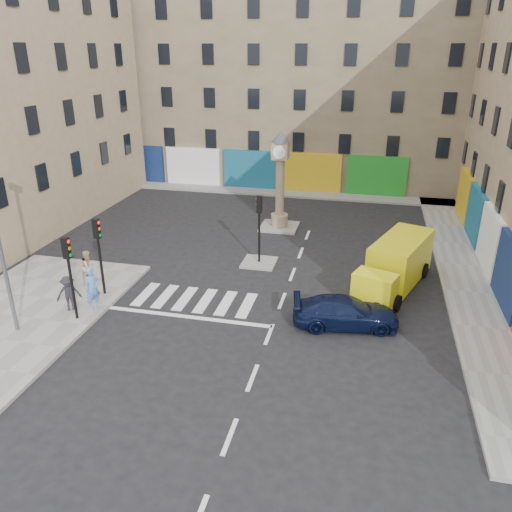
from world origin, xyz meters
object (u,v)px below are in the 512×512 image
(traffic_light_left_near, at_px, (69,266))
(pedestrian_dark, at_px, (69,293))
(pedestrian_blue, at_px, (92,288))
(yellow_van, at_px, (396,265))
(traffic_light_island, at_px, (259,218))
(pedestrian_tan, at_px, (88,267))
(traffic_light_left_far, at_px, (99,245))
(clock_pillar, at_px, (280,174))
(navy_sedan, at_px, (346,312))

(traffic_light_left_near, distance_m, pedestrian_dark, 1.89)
(pedestrian_blue, bearing_deg, yellow_van, -39.53)
(traffic_light_island, bearing_deg, pedestrian_tan, -149.48)
(traffic_light_left_far, height_order, clock_pillar, clock_pillar)
(navy_sedan, xyz_separation_m, pedestrian_blue, (-10.99, -1.24, 0.50))
(traffic_light_left_far, height_order, traffic_light_island, traffic_light_left_far)
(traffic_light_left_far, relative_size, navy_sedan, 0.84)
(yellow_van, distance_m, pedestrian_blue, 14.27)
(pedestrian_blue, distance_m, pedestrian_dark, 1.05)
(traffic_light_left_near, distance_m, navy_sedan, 11.67)
(traffic_light_left_near, distance_m, pedestrian_blue, 1.80)
(navy_sedan, relative_size, pedestrian_tan, 2.63)
(traffic_light_left_far, height_order, pedestrian_dark, traffic_light_left_far)
(clock_pillar, height_order, navy_sedan, clock_pillar)
(traffic_light_island, distance_m, pedestrian_blue, 9.21)
(clock_pillar, relative_size, pedestrian_blue, 3.09)
(traffic_light_left_far, bearing_deg, pedestrian_dark, -110.44)
(traffic_light_island, xyz_separation_m, pedestrian_blue, (-6.00, -6.83, -1.45))
(traffic_light_left_near, bearing_deg, yellow_van, 26.36)
(clock_pillar, bearing_deg, pedestrian_blue, -115.07)
(traffic_light_left_far, relative_size, yellow_van, 0.56)
(clock_pillar, xyz_separation_m, pedestrian_blue, (-6.00, -12.83, -2.41))
(traffic_light_left_far, relative_size, clock_pillar, 0.61)
(traffic_light_island, xyz_separation_m, navy_sedan, (4.99, -5.59, -1.95))
(traffic_light_left_near, relative_size, traffic_light_left_far, 1.00)
(traffic_light_left_far, xyz_separation_m, pedestrian_dark, (-0.67, -1.79, -1.66))
(traffic_light_left_far, distance_m, navy_sedan, 11.46)
(pedestrian_blue, bearing_deg, traffic_light_left_near, -170.14)
(traffic_light_left_far, distance_m, traffic_light_island, 8.30)
(navy_sedan, height_order, pedestrian_dark, pedestrian_dark)
(clock_pillar, relative_size, pedestrian_tan, 3.62)
(traffic_light_island, distance_m, yellow_van, 7.33)
(clock_pillar, bearing_deg, navy_sedan, -66.72)
(traffic_light_left_far, xyz_separation_m, pedestrian_tan, (-1.28, 0.93, -1.63))
(yellow_van, height_order, pedestrian_blue, yellow_van)
(pedestrian_tan, xyz_separation_m, pedestrian_dark, (0.62, -2.72, -0.03))
(yellow_van, distance_m, pedestrian_tan, 15.05)
(traffic_light_left_far, xyz_separation_m, traffic_light_island, (6.30, 5.40, -0.03))
(traffic_light_left_near, height_order, clock_pillar, clock_pillar)
(traffic_light_left_near, height_order, traffic_light_left_far, same)
(traffic_light_island, bearing_deg, pedestrian_blue, -131.30)
(yellow_van, height_order, pedestrian_tan, yellow_van)
(traffic_light_left_far, bearing_deg, traffic_light_island, 40.60)
(yellow_van, bearing_deg, traffic_light_island, -168.96)
(pedestrian_blue, relative_size, pedestrian_tan, 1.17)
(traffic_light_left_near, height_order, pedestrian_tan, traffic_light_left_near)
(pedestrian_blue, bearing_deg, pedestrian_tan, 60.90)
(traffic_light_left_near, relative_size, navy_sedan, 0.84)
(traffic_light_left_near, xyz_separation_m, pedestrian_dark, (-0.67, 0.61, -1.66))
(clock_pillar, xyz_separation_m, navy_sedan, (4.99, -11.58, -2.91))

